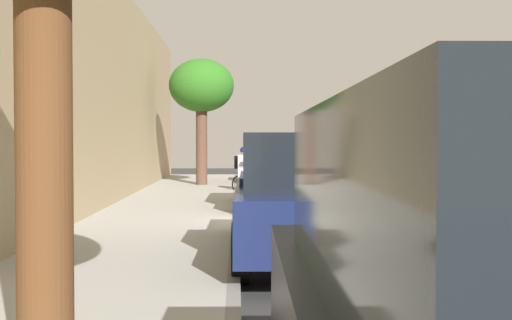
{
  "coord_description": "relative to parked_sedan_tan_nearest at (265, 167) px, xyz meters",
  "views": [
    {
      "loc": [
        1.56,
        15.23,
        1.84
      ],
      "look_at": [
        0.93,
        -7.09,
        1.21
      ],
      "focal_mm": 47.49,
      "sensor_mm": 36.0,
      "label": 1
    }
  ],
  "objects": [
    {
      "name": "ground",
      "position": [
        -0.38,
        13.0,
        -0.75
      ],
      "size": [
        60.08,
        60.08,
        0.0
      ],
      "primitive_type": "plane",
      "color": "#333333"
    },
    {
      "name": "sidewalk",
      "position": [
        2.89,
        13.0,
        -0.68
      ],
      "size": [
        3.19,
        37.55,
        0.15
      ],
      "primitive_type": "cube",
      "color": "#A3A29B",
      "rests_on": "ground"
    },
    {
      "name": "curb_edge",
      "position": [
        1.21,
        13.0,
        -0.68
      ],
      "size": [
        0.16,
        37.55,
        0.15
      ],
      "primitive_type": "cube",
      "color": "gray",
      "rests_on": "ground"
    },
    {
      "name": "lane_stripe_centre",
      "position": [
        -3.5,
        12.12,
        -0.75
      ],
      "size": [
        0.14,
        35.8,
        0.01
      ],
      "color": "white",
      "rests_on": "ground"
    },
    {
      "name": "lane_stripe_bike_edge",
      "position": [
        -0.26,
        13.0,
        -0.75
      ],
      "size": [
        0.12,
        37.55,
        0.01
      ],
      "primitive_type": "cube",
      "color": "white",
      "rests_on": "ground"
    },
    {
      "name": "building_facade",
      "position": [
        4.73,
        13.0,
        2.43
      ],
      "size": [
        0.5,
        37.55,
        6.36
      ],
      "primitive_type": "cube",
      "color": "tan",
      "rests_on": "ground"
    },
    {
      "name": "parked_sedan_tan_nearest",
      "position": [
        0.0,
        0.0,
        0.0
      ],
      "size": [
        1.85,
        4.41,
        1.52
      ],
      "color": "tan",
      "rests_on": "ground"
    },
    {
      "name": "parked_suv_silver_second",
      "position": [
        0.17,
        10.65,
        0.27
      ],
      "size": [
        2.02,
        4.73,
        1.99
      ],
      "color": "#B7BABF",
      "rests_on": "ground"
    },
    {
      "name": "parked_pickup_dark_blue_mid",
      "position": [
        0.21,
        18.03,
        0.15
      ],
      "size": [
        2.09,
        5.33,
        1.95
      ],
      "color": "navy",
      "rests_on": "ground"
    },
    {
      "name": "bicycle_at_curb",
      "position": [
        0.75,
        5.55,
        -0.39
      ],
      "size": [
        1.23,
        1.24,
        0.72
      ],
      "color": "black",
      "rests_on": "ground"
    },
    {
      "name": "cyclist_with_backpack",
      "position": [
        0.97,
        5.08,
        0.24
      ],
      "size": [
        0.53,
        0.55,
        1.64
      ],
      "color": "#C6B284",
      "rests_on": "ground"
    },
    {
      "name": "street_tree_near_cyclist",
      "position": [
        2.54,
        2.13,
        3.12
      ],
      "size": [
        2.5,
        2.5,
        4.84
      ],
      "color": "brown",
      "rests_on": "sidewalk"
    }
  ]
}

